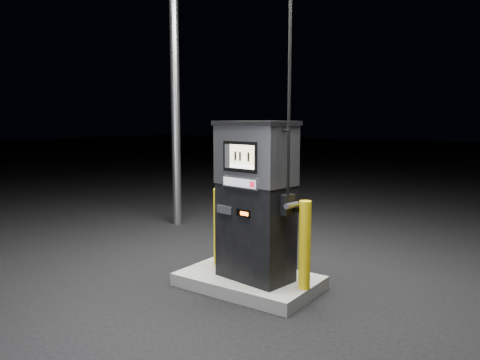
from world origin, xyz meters
The scene contains 5 objects.
ground centered at (0.00, 0.00, 0.00)m, with size 80.00×80.00×0.00m, color black.
pump_island centered at (0.00, 0.00, 0.07)m, with size 1.60×1.00×0.15m, color slate.
fuel_dispenser centered at (0.12, -0.05, 1.08)m, with size 1.03×0.66×3.76m.
bollard_left centered at (-0.55, 0.13, 0.63)m, with size 0.13×0.13×0.97m, color #DFBB0C.
bollard_right centered at (0.74, -0.02, 0.63)m, with size 0.13×0.13×0.97m, color #DFBB0C.
Camera 1 is at (3.00, -4.42, 1.98)m, focal length 35.00 mm.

